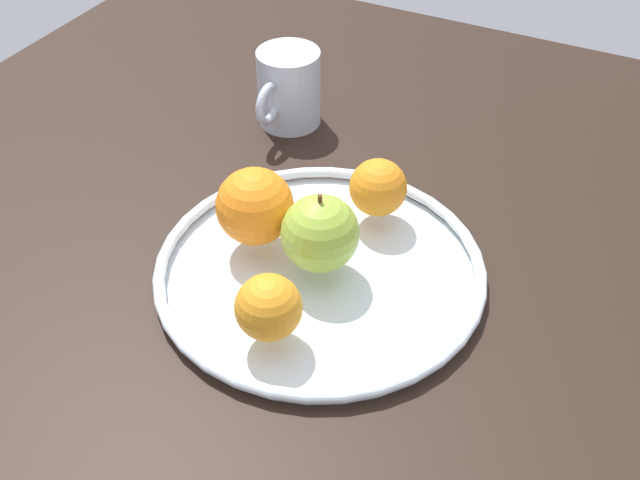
{
  "coord_description": "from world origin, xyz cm",
  "views": [
    {
      "loc": [
        49.15,
        24.68,
        53.4
      ],
      "look_at": [
        0.0,
        0.0,
        4.8
      ],
      "focal_mm": 42.39,
      "sensor_mm": 36.0,
      "label": 1
    }
  ],
  "objects": [
    {
      "name": "apple",
      "position": [
        -0.15,
        0.48,
        5.67
      ],
      "size": [
        7.73,
        7.73,
        8.53
      ],
      "color": "#95B73A",
      "rests_on": "fruit_bowl"
    },
    {
      "name": "orange_center",
      "position": [
        -10.16,
        1.76,
        4.88
      ],
      "size": [
        6.17,
        6.17,
        6.17
      ],
      "primitive_type": "sphere",
      "color": "orange",
      "rests_on": "fruit_bowl"
    },
    {
      "name": "orange_back_left",
      "position": [
        10.14,
        0.04,
        4.86
      ],
      "size": [
        6.11,
        6.11,
        6.11
      ],
      "primitive_type": "sphere",
      "color": "orange",
      "rests_on": "fruit_bowl"
    },
    {
      "name": "fruit_bowl",
      "position": [
        0.0,
        0.0,
        0.92
      ],
      "size": [
        33.31,
        33.31,
        1.8
      ],
      "color": "silver",
      "rests_on": "ground_plane"
    },
    {
      "name": "orange_back_right",
      "position": [
        -0.66,
        -7.66,
        5.78
      ],
      "size": [
        7.96,
        7.96,
        7.96
      ],
      "primitive_type": "sphere",
      "color": "orange",
      "rests_on": "fruit_bowl"
    },
    {
      "name": "ground_plane",
      "position": [
        0.0,
        0.0,
        -2.0
      ],
      "size": [
        123.31,
        123.31,
        4.0
      ],
      "primitive_type": "cube",
      "color": "black"
    },
    {
      "name": "ambient_mug",
      "position": [
        -23.83,
        -16.44,
        4.92
      ],
      "size": [
        11.81,
        7.95,
        9.79
      ],
      "color": "silver",
      "rests_on": "ground_plane"
    }
  ]
}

